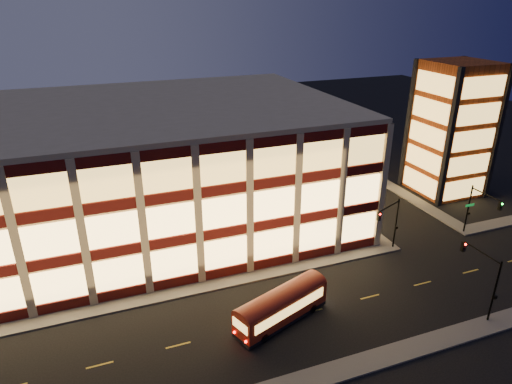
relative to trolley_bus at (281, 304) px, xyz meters
name	(u,v)px	position (x,y,z in m)	size (l,w,h in m)	color
ground	(186,297)	(-6.91, 6.15, -1.69)	(200.00, 200.00, 0.00)	black
sidewalk_office_south	(152,297)	(-9.91, 7.15, -1.61)	(54.00, 2.00, 0.15)	#514F4C
sidewalk_office_east	(319,193)	(16.09, 23.15, -1.61)	(2.00, 30.00, 0.15)	#514F4C
sidewalk_tower_south	(504,222)	(33.09, 7.15, -1.61)	(14.00, 2.00, 0.15)	#514F4C
sidewalk_tower_west	(385,183)	(27.09, 23.15, -1.61)	(2.00, 30.00, 0.15)	#514F4C
office_building	(125,168)	(-9.83, 23.06, 5.56)	(50.45, 30.45, 14.50)	tan
stair_tower	(451,129)	(33.04, 18.10, 7.30)	(8.60, 8.60, 18.00)	#8C3814
traffic_signal_far	(390,218)	(15.30, 6.39, 2.42)	(3.79, 1.87, 6.00)	black
traffic_signal_right	(479,206)	(26.59, 5.53, 2.41)	(1.20, 4.37, 6.00)	black
traffic_signal_near	(483,271)	(16.59, -4.88, 2.44)	(0.32, 4.45, 6.00)	black
trolley_bus	(281,304)	(0.00, 0.00, 0.00)	(9.22, 5.23, 3.05)	maroon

